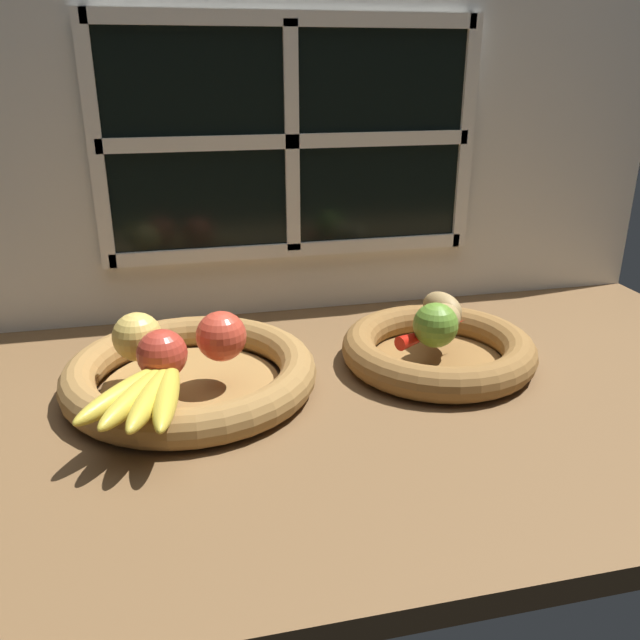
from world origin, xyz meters
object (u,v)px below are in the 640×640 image
Objects in this scene: apple_golden_left at (137,337)px; apple_red_front at (162,354)px; potato_large at (441,320)px; chili_pepper at (434,331)px; banana_bunch_front at (147,393)px; apple_red_right at (221,336)px; potato_back at (442,308)px; fruit_bowl_right at (439,351)px; fruit_bowl_left at (191,375)px; lime_near at (436,325)px.

apple_golden_left is 1.03× the size of apple_red_front.
chili_pepper is (-1.56, -1.09, -1.22)cm from potato_large.
apple_golden_left is 13.47cm from banana_bunch_front.
apple_red_right is at bearing 47.18° from banana_bunch_front.
apple_red_front is at bearing -167.30° from potato_back.
potato_back is at bearing 65.56° from potato_large.
fruit_bowl_right is 33.53cm from apple_red_right.
potato_large is at bearing -0.90° from fruit_bowl_right.
apple_golden_left is 0.89× the size of potato_large.
fruit_bowl_left is 9.17cm from apple_golden_left.
apple_golden_left reaches higher than potato_back.
chili_pepper is (-1.56, -1.09, 3.81)cm from fruit_bowl_right.
apple_red_right is 1.07× the size of lime_near.
fruit_bowl_right is 5.03cm from potato_large.
apple_red_right reaches higher than potato_back.
lime_near reaches higher than potato_back.
potato_back is (34.90, 5.88, -0.99)cm from apple_red_right.
apple_golden_left is at bearing 170.73° from fruit_bowl_left.
lime_near is (30.35, -2.35, -0.21)cm from apple_red_right.
apple_golden_left is at bearing 117.12° from apple_red_front.
potato_large is (44.12, -1.10, -1.09)cm from apple_golden_left.
apple_red_right is (7.94, 3.77, 0.20)cm from apple_red_front.
banana_bunch_front is at bearing -164.13° from potato_large.
fruit_bowl_right is 4.25cm from chili_pepper.
banana_bunch_front is (-42.79, -12.17, 4.17)cm from fruit_bowl_right.
fruit_bowl_right is 4.26× the size of apple_red_right.
apple_red_right is 14.68cm from banana_bunch_front.
banana_bunch_front is at bearing -164.13° from fruit_bowl_right.
potato_large is at bearing -1.43° from apple_golden_left.
fruit_bowl_left is 1.21× the size of fruit_bowl_right.
apple_red_front is at bearing -177.86° from lime_near.
apple_red_front reaches higher than chili_pepper.
potato_large is 4.73cm from lime_near.
potato_large is (40.85, 5.28, -0.98)cm from apple_red_front.
apple_red_right is at bearing 154.25° from chili_pepper.
lime_near is at bearing -123.69° from fruit_bowl_right.
apple_red_right is (4.47, -1.51, 6.22)cm from fruit_bowl_left.
fruit_bowl_right is 1.59× the size of banana_bunch_front.
potato_back is at bearing 30.50° from chili_pepper.
chili_pepper is (1.01, 2.76, -2.19)cm from lime_near.
lime_near is 0.45× the size of chili_pepper.
potato_large is (0.00, -0.00, 5.03)cm from fruit_bowl_right.
apple_golden_left reaches higher than fruit_bowl_right.
potato_large is at bearing 56.31° from lime_near.
apple_red_right reaches higher than potato_large.
fruit_bowl_right is 4.38× the size of apple_golden_left.
fruit_bowl_right is (37.39, 0.00, 0.01)cm from fruit_bowl_left.
fruit_bowl_left is 13.95cm from banana_bunch_front.
apple_golden_left is 7.17cm from apple_red_front.
chili_pepper is at bearing 6.09° from apple_red_front.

